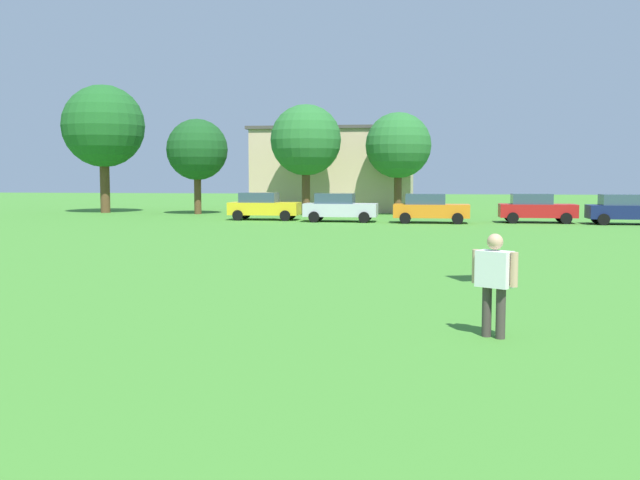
{
  "coord_description": "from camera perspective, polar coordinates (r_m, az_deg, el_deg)",
  "views": [
    {
      "loc": [
        3.16,
        -0.71,
        2.72
      ],
      "look_at": [
        1.55,
        9.88,
        1.79
      ],
      "focal_mm": 41.78,
      "sensor_mm": 36.0,
      "label": 1
    }
  ],
  "objects": [
    {
      "name": "parked_car_navy_4",
      "position": [
        44.81,
        22.4,
        2.2
      ],
      "size": [
        4.3,
        2.02,
        1.68
      ],
      "color": "#141E4C",
      "rests_on": "ground"
    },
    {
      "name": "adult_bystander",
      "position": [
        12.78,
        13.21,
        -2.71
      ],
      "size": [
        0.72,
        0.58,
        1.76
      ],
      "rotation": [
        0.0,
        0.0,
        5.72
      ],
      "color": "#3F3833",
      "rests_on": "ground"
    },
    {
      "name": "parked_car_red_3",
      "position": [
        44.67,
        16.21,
        2.37
      ],
      "size": [
        4.3,
        2.02,
        1.68
      ],
      "color": "red",
      "rests_on": "ground"
    },
    {
      "name": "parked_car_orange_2",
      "position": [
        43.18,
        8.41,
        2.43
      ],
      "size": [
        4.3,
        2.02,
        1.68
      ],
      "color": "orange",
      "rests_on": "ground"
    },
    {
      "name": "tree_left",
      "position": [
        53.4,
        -9.4,
        6.82
      ],
      "size": [
        4.3,
        4.3,
        6.7
      ],
      "color": "brown",
      "rests_on": "ground"
    },
    {
      "name": "house_left",
      "position": [
        58.16,
        1.17,
        5.42
      ],
      "size": [
        12.34,
        8.18,
        6.36
      ],
      "color": "beige",
      "rests_on": "ground"
    },
    {
      "name": "parked_car_yellow_0",
      "position": [
        45.85,
        -4.37,
        2.61
      ],
      "size": [
        4.3,
        2.02,
        1.68
      ],
      "color": "yellow",
      "rests_on": "ground"
    },
    {
      "name": "ground_plane",
      "position": [
        30.99,
        2.77,
        -0.08
      ],
      "size": [
        160.0,
        160.0,
        0.0
      ],
      "primitive_type": "plane",
      "color": "#42842D"
    },
    {
      "name": "tree_far_right",
      "position": [
        52.05,
        6.01,
        7.2
      ],
      "size": [
        4.54,
        4.54,
        7.08
      ],
      "color": "brown",
      "rests_on": "ground"
    },
    {
      "name": "tree_far_left",
      "position": [
        56.91,
        -16.25,
        8.34
      ],
      "size": [
        5.96,
        5.96,
        9.29
      ],
      "color": "brown",
      "rests_on": "ground"
    },
    {
      "name": "parked_car_silver_1",
      "position": [
        43.93,
        1.49,
        2.53
      ],
      "size": [
        4.3,
        2.02,
        1.68
      ],
      "color": "silver",
      "rests_on": "ground"
    },
    {
      "name": "tree_right",
      "position": [
        51.5,
        -1.09,
        7.63
      ],
      "size": [
        4.87,
        4.87,
        7.59
      ],
      "color": "brown",
      "rests_on": "ground"
    }
  ]
}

